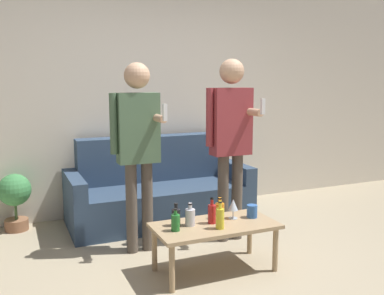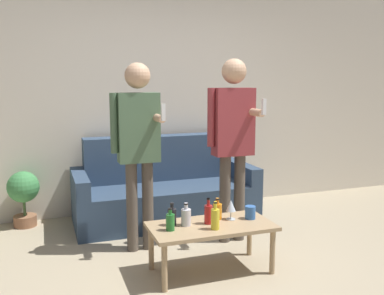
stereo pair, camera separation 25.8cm
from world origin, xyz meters
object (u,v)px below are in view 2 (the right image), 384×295
(bottle_orange, at_px, (215,218))
(person_standing_right, at_px, (233,133))
(couch, at_px, (164,191))
(person_standing_left, at_px, (138,139))
(coffee_table, at_px, (211,230))

(bottle_orange, distance_m, person_standing_right, 1.00)
(bottle_orange, bearing_deg, couch, 89.30)
(person_standing_left, xyz_separation_m, person_standing_right, (0.88, -0.07, 0.02))
(person_standing_right, bearing_deg, person_standing_left, 175.60)
(coffee_table, distance_m, person_standing_left, 1.03)
(couch, relative_size, coffee_table, 1.97)
(bottle_orange, bearing_deg, person_standing_left, 119.57)
(person_standing_right, bearing_deg, bottle_orange, -123.64)
(couch, bearing_deg, coffee_table, -90.25)
(bottle_orange, relative_size, person_standing_right, 0.13)
(coffee_table, xyz_separation_m, person_standing_right, (0.44, 0.58, 0.70))
(coffee_table, height_order, person_standing_right, person_standing_right)
(coffee_table, bearing_deg, person_standing_right, 52.34)
(bottle_orange, height_order, person_standing_left, person_standing_left)
(bottle_orange, xyz_separation_m, person_standing_left, (-0.43, 0.75, 0.54))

